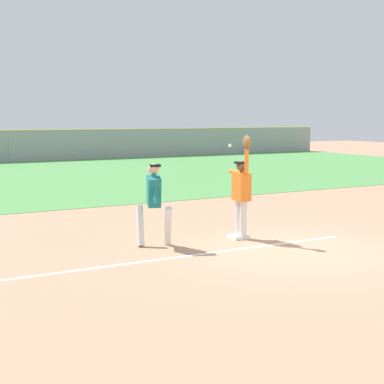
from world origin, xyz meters
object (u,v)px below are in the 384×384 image
at_px(fielder, 242,188).
at_px(parked_car_blue, 148,145).
at_px(parked_car_green, 57,146).
at_px(first_base, 238,237).
at_px(baseball, 230,145).
at_px(runner, 154,199).

xyz_separation_m(fielder, parked_car_blue, (10.63, 27.78, -0.45)).
bearing_deg(parked_car_blue, parked_car_green, 175.64).
height_order(first_base, baseball, baseball).
bearing_deg(fielder, parked_car_blue, -105.25).
relative_size(fielder, parked_car_green, 0.51).
bearing_deg(runner, fielder, 10.83).
height_order(baseball, parked_car_green, baseball).
xyz_separation_m(runner, parked_car_blue, (12.62, 27.49, -0.32)).
xyz_separation_m(fielder, baseball, (-0.08, 0.37, 0.92)).
xyz_separation_m(first_base, parked_car_green, (4.34, 28.55, 0.63)).
relative_size(first_base, fielder, 0.17).
bearing_deg(fielder, runner, -2.41).
distance_m(baseball, parked_car_green, 28.60).
height_order(runner, parked_car_green, runner).
distance_m(runner, parked_car_green, 29.01).
height_order(fielder, parked_car_green, fielder).
bearing_deg(parked_car_green, first_base, -95.68).
xyz_separation_m(first_base, runner, (-1.94, 0.23, 0.96)).
height_order(first_base, runner, runner).
height_order(parked_car_green, parked_car_blue, same).
bearing_deg(parked_car_green, runner, -99.54).
bearing_deg(runner, first_base, 12.03).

